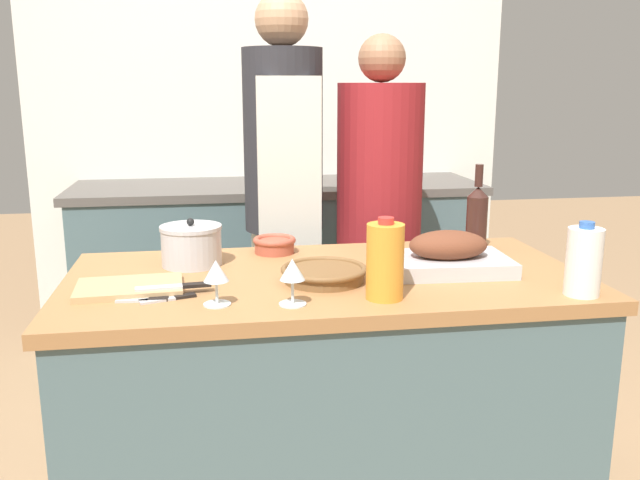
# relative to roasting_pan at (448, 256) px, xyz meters

# --- Properties ---
(kitchen_island) EXTENTS (1.54, 0.77, 0.87)m
(kitchen_island) POSITION_rel_roasting_pan_xyz_m (-0.37, 0.02, -0.48)
(kitchen_island) COLOR #4C666B
(kitchen_island) RESTS_ON ground_plane
(back_counter) EXTENTS (2.03, 0.60, 0.94)m
(back_counter) POSITION_rel_roasting_pan_xyz_m (-0.37, 1.46, -0.45)
(back_counter) COLOR #4C666B
(back_counter) RESTS_ON ground_plane
(back_wall) EXTENTS (2.53, 0.10, 2.55)m
(back_wall) POSITION_rel_roasting_pan_xyz_m (-0.37, 1.81, 0.36)
(back_wall) COLOR silver
(back_wall) RESTS_ON ground_plane
(roasting_pan) EXTENTS (0.38, 0.27, 0.13)m
(roasting_pan) POSITION_rel_roasting_pan_xyz_m (0.00, 0.00, 0.00)
(roasting_pan) COLOR #BCBCC1
(roasting_pan) RESTS_ON kitchen_island
(wicker_basket) EXTENTS (0.25, 0.25, 0.04)m
(wicker_basket) POSITION_rel_roasting_pan_xyz_m (-0.39, -0.05, -0.02)
(wicker_basket) COLOR brown
(wicker_basket) RESTS_ON kitchen_island
(cutting_board) EXTENTS (0.30, 0.21, 0.02)m
(cutting_board) POSITION_rel_roasting_pan_xyz_m (-0.94, -0.05, -0.04)
(cutting_board) COLOR tan
(cutting_board) RESTS_ON kitchen_island
(stock_pot) EXTENTS (0.19, 0.19, 0.15)m
(stock_pot) POSITION_rel_roasting_pan_xyz_m (-0.77, 0.20, 0.02)
(stock_pot) COLOR #B7B7BC
(stock_pot) RESTS_ON kitchen_island
(mixing_bowl) EXTENTS (0.14, 0.14, 0.05)m
(mixing_bowl) POSITION_rel_roasting_pan_xyz_m (-0.50, 0.31, -0.02)
(mixing_bowl) COLOR #A84C38
(mixing_bowl) RESTS_ON kitchen_island
(juice_jug) EXTENTS (0.10, 0.10, 0.22)m
(juice_jug) POSITION_rel_roasting_pan_xyz_m (-0.26, -0.23, 0.05)
(juice_jug) COLOR orange
(juice_jug) RESTS_ON kitchen_island
(milk_jug) EXTENTS (0.09, 0.09, 0.20)m
(milk_jug) POSITION_rel_roasting_pan_xyz_m (0.28, -0.28, 0.05)
(milk_jug) COLOR white
(milk_jug) RESTS_ON kitchen_island
(wine_bottle_green) EXTENTS (0.07, 0.07, 0.29)m
(wine_bottle_green) POSITION_rel_roasting_pan_xyz_m (0.20, 0.26, 0.07)
(wine_bottle_green) COLOR #381E19
(wine_bottle_green) RESTS_ON kitchen_island
(wine_glass_left) EXTENTS (0.07, 0.07, 0.12)m
(wine_glass_left) POSITION_rel_roasting_pan_xyz_m (-0.50, -0.24, 0.04)
(wine_glass_left) COLOR silver
(wine_glass_left) RESTS_ON kitchen_island
(wine_glass_right) EXTENTS (0.07, 0.07, 0.12)m
(wine_glass_right) POSITION_rel_roasting_pan_xyz_m (-0.70, -0.22, 0.04)
(wine_glass_right) COLOR silver
(wine_glass_right) RESTS_ON kitchen_island
(knife_chef) EXTENTS (0.20, 0.05, 0.01)m
(knife_chef) POSITION_rel_roasting_pan_xyz_m (-0.81, -0.10, -0.03)
(knife_chef) COLOR #B7B7BC
(knife_chef) RESTS_ON cutting_board
(knife_paring) EXTENTS (0.15, 0.07, 0.01)m
(knife_paring) POSITION_rel_roasting_pan_xyz_m (-0.82, -0.15, -0.05)
(knife_paring) COLOR #B7B7BC
(knife_paring) RESTS_ON kitchen_island
(knife_bread) EXTENTS (0.14, 0.04, 0.01)m
(knife_bread) POSITION_rel_roasting_pan_xyz_m (-0.89, -0.15, -0.05)
(knife_bread) COLOR #B7B7BC
(knife_bread) RESTS_ON kitchen_island
(condiment_bottle_tall) EXTENTS (0.06, 0.06, 0.18)m
(condiment_bottle_tall) POSITION_rel_roasting_pan_xyz_m (0.17, 1.54, 0.10)
(condiment_bottle_tall) COLOR #332D28
(condiment_bottle_tall) RESTS_ON back_counter
(condiment_bottle_short) EXTENTS (0.06, 0.06, 0.15)m
(condiment_bottle_short) POSITION_rel_roasting_pan_xyz_m (-0.21, 1.57, 0.09)
(condiment_bottle_short) COLOR #B28E2D
(condiment_bottle_short) RESTS_ON back_counter
(condiment_bottle_extra) EXTENTS (0.05, 0.05, 0.14)m
(condiment_bottle_extra) POSITION_rel_roasting_pan_xyz_m (0.03, 1.49, 0.08)
(condiment_bottle_extra) COLOR maroon
(condiment_bottle_extra) RESTS_ON back_counter
(person_cook_aproned) EXTENTS (0.31, 0.32, 1.77)m
(person_cook_aproned) POSITION_rel_roasting_pan_xyz_m (-0.42, 0.77, 0.08)
(person_cook_aproned) COLOR beige
(person_cook_aproned) RESTS_ON ground_plane
(person_cook_guest) EXTENTS (0.35, 0.35, 1.62)m
(person_cook_guest) POSITION_rel_roasting_pan_xyz_m (-0.02, 0.78, -0.02)
(person_cook_guest) COLOR beige
(person_cook_guest) RESTS_ON ground_plane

